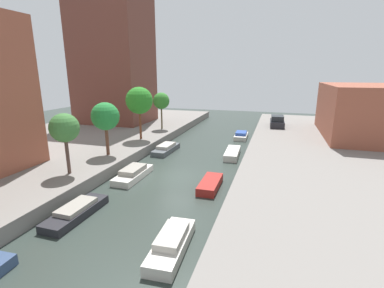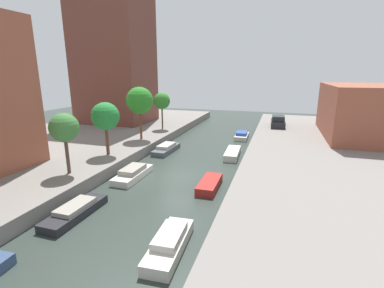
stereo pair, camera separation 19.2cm
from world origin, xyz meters
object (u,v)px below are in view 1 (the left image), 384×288
Objects in this scene: apartment_tower_far at (113,53)px; street_tree_5 at (161,101)px; street_tree_3 at (105,117)px; moored_boat_left_3 at (133,174)px; low_block_right at (371,111)px; moored_boat_left_2 at (76,211)px; moored_boat_left_4 at (166,149)px; parked_car at (277,122)px; street_tree_4 at (139,101)px; moored_boat_right_4 at (241,136)px; moored_boat_right_3 at (232,153)px; street_tree_2 at (64,128)px; moored_boat_right_1 at (172,243)px; moored_boat_right_2 at (210,184)px.

apartment_tower_far is 11.49m from street_tree_5.
street_tree_3 is 6.14m from moored_boat_left_3.
moored_boat_left_2 is (-21.48, -24.46, -3.69)m from low_block_right.
moored_boat_left_3 reaches higher than moored_boat_left_4.
street_tree_4 is at bearing -140.44° from parked_car.
moored_boat_left_3 is 0.97× the size of moored_boat_left_4.
low_block_right reaches higher than street_tree_4.
moored_boat_right_4 is at bearing 36.59° from street_tree_4.
street_tree_3 reaches higher than parked_car.
apartment_tower_far is at bearing 152.88° from moored_boat_right_3.
moored_boat_right_3 is 8.29m from moored_boat_right_4.
street_tree_4 is at bearing 90.00° from street_tree_2.
moored_boat_right_1 is (-14.80, -25.86, -3.61)m from low_block_right.
street_tree_3 is 10.56m from moored_boat_left_2.
street_tree_2 is (8.88, -21.18, -6.70)m from apartment_tower_far.
street_tree_5 is 13.29m from moored_boat_right_3.
moored_boat_right_1 is at bearing -90.21° from moored_boat_right_2.
apartment_tower_far is 1.44× the size of low_block_right.
street_tree_2 is at bearing -108.00° from moored_boat_left_4.
moored_boat_right_2 is 8.53m from moored_boat_right_3.
moored_boat_right_2 is (6.71, 6.49, -0.02)m from moored_boat_left_2.
street_tree_3 is 6.62m from street_tree_4.
street_tree_4 is at bearing -90.00° from street_tree_5.
moored_boat_left_3 reaches higher than moored_boat_left_2.
moored_boat_right_3 is at bearing 46.42° from street_tree_2.
apartment_tower_far is 24.84m from moored_boat_left_3.
low_block_right is 3.26× the size of moored_boat_right_1.
street_tree_3 is 1.14× the size of parked_car.
street_tree_4 is 14.64m from moored_boat_right_2.
moored_boat_left_4 is 1.23× the size of moored_boat_right_4.
apartment_tower_far is 34.39m from moored_boat_right_1.
street_tree_5 reaches higher than moored_boat_left_2.
moored_boat_left_3 is 6.51m from moored_boat_right_2.
street_tree_2 is at bearing -90.00° from street_tree_3.
street_tree_2 is 6.26m from moored_boat_left_3.
moored_boat_right_2 is at bearing -43.93° from apartment_tower_far.
moored_boat_left_4 is (-21.63, -9.90, -3.65)m from low_block_right.
street_tree_4 reaches higher than moored_boat_left_4.
moored_boat_left_2 is at bearing -89.40° from moored_boat_left_4.
moored_boat_left_2 is 0.99× the size of moored_boat_left_4.
moored_boat_left_2 is at bearing -67.92° from street_tree_3.
moored_boat_right_2 is (10.35, -15.16, -4.41)m from street_tree_5.
moored_boat_right_1 is at bearing -91.12° from moored_boat_right_3.
moored_boat_right_4 is (10.46, 7.77, -4.97)m from street_tree_4.
low_block_right is at bearing 33.12° from moored_boat_right_3.
street_tree_5 is (0.00, 6.12, -0.63)m from street_tree_4.
moored_boat_right_3 is (19.52, -10.00, -10.84)m from apartment_tower_far.
low_block_right is at bearing 19.55° from street_tree_4.
low_block_right is 3.31× the size of parked_car.
street_tree_5 is at bearing 90.00° from street_tree_3.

